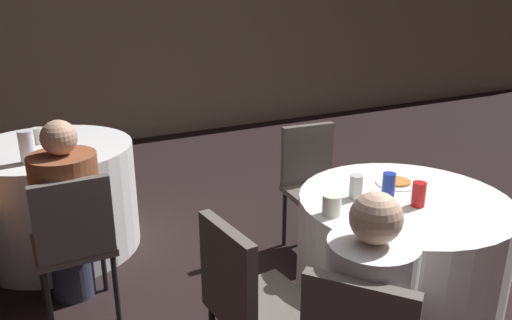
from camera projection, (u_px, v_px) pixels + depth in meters
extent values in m
cube|color=gray|center=(160.00, 19.00, 5.81)|extent=(16.00, 0.06, 2.80)
cylinder|color=white|center=(398.00, 263.00, 2.63)|extent=(1.07, 1.07, 0.75)
cylinder|color=white|center=(54.00, 198.00, 3.44)|extent=(1.11, 1.11, 0.75)
cube|color=#59514C|center=(319.00, 194.00, 3.36)|extent=(0.43, 0.43, 0.04)
cube|color=#59514C|center=(307.00, 154.00, 3.44)|extent=(0.38, 0.08, 0.41)
cylinder|color=black|center=(352.00, 231.00, 3.34)|extent=(0.03, 0.03, 0.42)
cylinder|color=black|center=(307.00, 240.00, 3.22)|extent=(0.03, 0.03, 0.42)
cylinder|color=black|center=(326.00, 211.00, 3.64)|extent=(0.03, 0.03, 0.42)
cylinder|color=black|center=(284.00, 219.00, 3.52)|extent=(0.03, 0.03, 0.42)
cube|color=#59514C|center=(264.00, 307.00, 2.17)|extent=(0.44, 0.44, 0.04)
cube|color=#59514C|center=(227.00, 274.00, 2.01)|extent=(0.09, 0.38, 0.41)
cylinder|color=black|center=(273.00, 317.00, 2.47)|extent=(0.03, 0.03, 0.42)
cube|color=#59514C|center=(73.00, 245.00, 2.69)|extent=(0.40, 0.40, 0.04)
cube|color=#59514C|center=(74.00, 220.00, 2.47)|extent=(0.38, 0.05, 0.41)
cylinder|color=black|center=(42.00, 274.00, 2.84)|extent=(0.03, 0.03, 0.42)
cylinder|color=black|center=(103.00, 260.00, 2.99)|extent=(0.03, 0.03, 0.42)
cylinder|color=black|center=(49.00, 306.00, 2.55)|extent=(0.03, 0.03, 0.42)
cylinder|color=black|center=(116.00, 289.00, 2.70)|extent=(0.03, 0.03, 0.42)
cylinder|color=#33384C|center=(72.00, 260.00, 2.95)|extent=(0.24, 0.24, 0.46)
cube|color=#33384C|center=(69.00, 225.00, 2.76)|extent=(0.33, 0.32, 0.12)
cylinder|color=brown|center=(67.00, 199.00, 2.61)|extent=(0.34, 0.34, 0.49)
sphere|color=tan|center=(59.00, 138.00, 2.49)|extent=(0.18, 0.18, 0.18)
cylinder|color=white|center=(369.00, 300.00, 1.79)|extent=(0.32, 0.32, 0.47)
sphere|color=#DBB293|center=(376.00, 218.00, 1.68)|extent=(0.18, 0.18, 0.18)
cylinder|color=white|center=(397.00, 183.00, 2.70)|extent=(0.23, 0.23, 0.01)
cylinder|color=orange|center=(397.00, 181.00, 2.69)|extent=(0.14, 0.14, 0.01)
cylinder|color=silver|center=(356.00, 187.00, 2.49)|extent=(0.07, 0.07, 0.12)
cylinder|color=#1E38A5|center=(389.00, 185.00, 2.52)|extent=(0.07, 0.07, 0.12)
cylinder|color=red|center=(419.00, 194.00, 2.40)|extent=(0.07, 0.07, 0.12)
cylinder|color=silver|center=(332.00, 205.00, 2.32)|extent=(0.09, 0.09, 0.10)
cylinder|color=white|center=(27.00, 147.00, 2.98)|extent=(0.09, 0.09, 0.20)
cylinder|color=silver|center=(38.00, 136.00, 3.37)|extent=(0.08, 0.08, 0.11)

